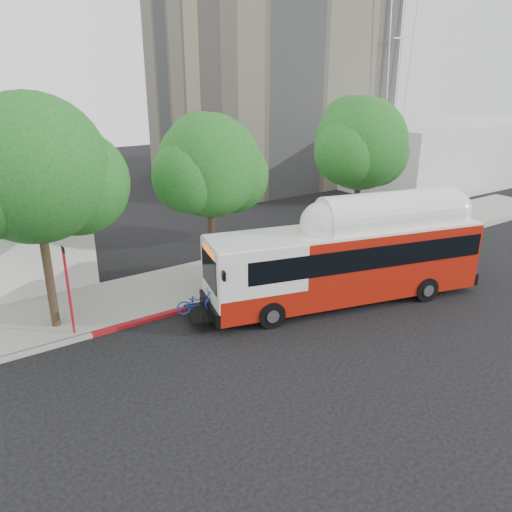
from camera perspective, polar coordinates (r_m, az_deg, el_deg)
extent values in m
plane|color=black|center=(22.21, 5.16, -7.49)|extent=(120.00, 120.00, 0.00)
cube|color=gray|center=(27.01, -3.62, -2.12)|extent=(60.00, 5.00, 0.15)
cube|color=gray|center=(24.99, -0.53, -3.97)|extent=(60.00, 0.30, 0.15)
cube|color=maroon|center=(23.59, -6.61, -5.60)|extent=(10.00, 0.32, 0.16)
cylinder|color=#2D2116|center=(22.08, -22.79, -0.60)|extent=(0.36, 0.36, 6.08)
sphere|color=#17511A|center=(21.16, -24.16, 9.09)|extent=(5.80, 5.80, 5.80)
sphere|color=#17511A|center=(21.82, -19.88, 7.88)|extent=(4.35, 4.35, 4.35)
cylinder|color=#2D2116|center=(25.24, -5.11, 2.62)|extent=(0.36, 0.36, 5.44)
sphere|color=#17511A|center=(24.45, -5.35, 10.25)|extent=(5.00, 5.00, 5.00)
sphere|color=#17511A|center=(25.43, -2.80, 9.13)|extent=(3.75, 3.75, 3.75)
cylinder|color=#2D2116|center=(31.01, 11.42, 5.89)|extent=(0.36, 0.36, 5.76)
sphere|color=#17511A|center=(30.36, 11.89, 12.49)|extent=(5.40, 5.40, 5.40)
sphere|color=#17511A|center=(31.67, 13.44, 11.35)|extent=(4.05, 4.05, 4.05)
cube|color=silver|center=(53.33, 19.69, 11.04)|extent=(20.00, 12.00, 6.00)
cube|color=#A0170B|center=(23.68, 10.21, -0.77)|extent=(13.33, 6.04, 3.15)
cube|color=black|center=(23.72, 11.45, 0.86)|extent=(12.08, 5.77, 1.03)
cube|color=white|center=(23.16, 10.45, 2.98)|extent=(13.30, 5.95, 0.11)
cube|color=white|center=(24.22, 14.97, 4.07)|extent=(7.28, 3.87, 0.60)
cube|color=black|center=(21.80, -6.62, -6.50)|extent=(1.34, 2.11, 0.07)
imported|color=navy|center=(21.57, -6.68, -5.26)|extent=(1.10, 1.97, 0.98)
cylinder|color=red|center=(21.54, -20.56, -4.21)|extent=(0.11, 0.11, 3.71)
cube|color=black|center=(20.87, -21.20, 0.68)|extent=(0.05, 0.37, 0.23)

